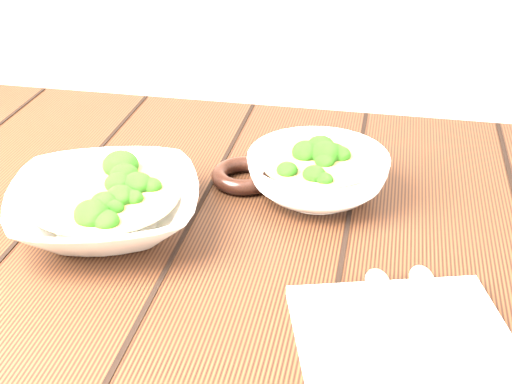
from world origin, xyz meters
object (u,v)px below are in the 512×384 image
object	(u,v)px
table	(210,295)
trivet	(244,176)
soup_bowl_front	(105,206)
napkin	(403,337)
soup_bowl_back	(318,174)

from	to	relation	value
table	trivet	distance (m)	0.17
soup_bowl_front	napkin	size ratio (longest dim) A/B	1.39
soup_bowl_front	trivet	xyz separation A→B (m)	(0.15, 0.15, -0.02)
table	soup_bowl_front	xyz separation A→B (m)	(-0.12, -0.04, 0.15)
table	napkin	xyz separation A→B (m)	(0.25, -0.19, 0.13)
soup_bowl_front	napkin	bearing A→B (deg)	-21.44
soup_bowl_front	table	bearing A→B (deg)	17.69
soup_bowl_back	trivet	world-z (taller)	soup_bowl_back
soup_bowl_front	soup_bowl_back	distance (m)	0.29
soup_bowl_front	napkin	distance (m)	0.40
table	napkin	size ratio (longest dim) A/B	5.56
table	soup_bowl_front	world-z (taller)	soup_bowl_front
soup_bowl_front	napkin	world-z (taller)	soup_bowl_front
table	soup_bowl_front	bearing A→B (deg)	-162.31
soup_bowl_back	napkin	world-z (taller)	soup_bowl_back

